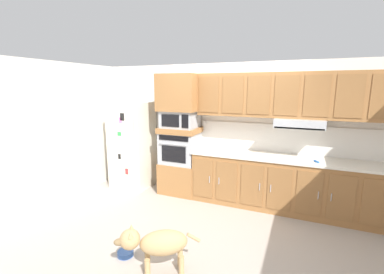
{
  "coord_description": "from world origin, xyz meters",
  "views": [
    {
      "loc": [
        1.2,
        -3.72,
        2.06
      ],
      "look_at": [
        -0.61,
        0.53,
        1.18
      ],
      "focal_mm": 24.44,
      "sensor_mm": 36.0,
      "label": 1
    }
  ],
  "objects_px": {
    "refrigerator": "(133,145)",
    "dog_food_bowl": "(125,253)",
    "microwave": "(180,119)",
    "screwdriver": "(317,161)",
    "built_in_oven": "(180,148)",
    "dog": "(157,243)"
  },
  "relations": [
    {
      "from": "built_in_oven",
      "to": "refrigerator",
      "type": "bearing_deg",
      "value": -176.39
    },
    {
      "from": "built_in_oven",
      "to": "dog_food_bowl",
      "type": "bearing_deg",
      "value": -83.29
    },
    {
      "from": "refrigerator",
      "to": "microwave",
      "type": "bearing_deg",
      "value": 3.61
    },
    {
      "from": "dog",
      "to": "dog_food_bowl",
      "type": "distance_m",
      "value": 0.62
    },
    {
      "from": "built_in_oven",
      "to": "dog",
      "type": "xyz_separation_m",
      "value": [
        0.77,
        -2.21,
        -0.54
      ]
    },
    {
      "from": "refrigerator",
      "to": "microwave",
      "type": "xyz_separation_m",
      "value": [
        1.07,
        0.07,
        0.58
      ]
    },
    {
      "from": "dog",
      "to": "dog_food_bowl",
      "type": "xyz_separation_m",
      "value": [
        -0.52,
        0.1,
        -0.33
      ]
    },
    {
      "from": "dog",
      "to": "dog_food_bowl",
      "type": "height_order",
      "value": "dog"
    },
    {
      "from": "built_in_oven",
      "to": "dog",
      "type": "relative_size",
      "value": 0.84
    },
    {
      "from": "microwave",
      "to": "screwdriver",
      "type": "relative_size",
      "value": 3.83
    },
    {
      "from": "refrigerator",
      "to": "screwdriver",
      "type": "bearing_deg",
      "value": -1.14
    },
    {
      "from": "built_in_oven",
      "to": "microwave",
      "type": "height_order",
      "value": "microwave"
    },
    {
      "from": "screwdriver",
      "to": "dog",
      "type": "distance_m",
      "value": 2.71
    },
    {
      "from": "microwave",
      "to": "screwdriver",
      "type": "distance_m",
      "value": 2.47
    },
    {
      "from": "built_in_oven",
      "to": "dog_food_bowl",
      "type": "relative_size",
      "value": 3.5
    },
    {
      "from": "microwave",
      "to": "dog_food_bowl",
      "type": "distance_m",
      "value": 2.56
    },
    {
      "from": "refrigerator",
      "to": "microwave",
      "type": "height_order",
      "value": "refrigerator"
    },
    {
      "from": "refrigerator",
      "to": "dog_food_bowl",
      "type": "xyz_separation_m",
      "value": [
        1.32,
        -2.04,
        -0.85
      ]
    },
    {
      "from": "refrigerator",
      "to": "dog_food_bowl",
      "type": "distance_m",
      "value": 2.58
    },
    {
      "from": "screwdriver",
      "to": "dog_food_bowl",
      "type": "xyz_separation_m",
      "value": [
        -2.16,
        -1.97,
        -0.9
      ]
    },
    {
      "from": "built_in_oven",
      "to": "dog_food_bowl",
      "type": "distance_m",
      "value": 2.3
    },
    {
      "from": "dog",
      "to": "screwdriver",
      "type": "bearing_deg",
      "value": -160.7
    }
  ]
}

